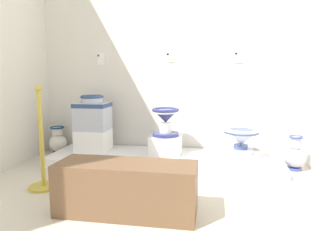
{
  "coord_description": "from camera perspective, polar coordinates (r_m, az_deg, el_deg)",
  "views": [
    {
      "loc": [
        2.3,
        -0.61,
        1.05
      ],
      "look_at": [
        1.76,
        2.72,
        0.59
      ],
      "focal_mm": 30.92,
      "sensor_mm": 36.0,
      "label": 1
    }
  ],
  "objects": [
    {
      "name": "plinth_block_pale_glazed",
      "position": [
        3.53,
        -0.47,
        -5.83
      ],
      "size": [
        0.37,
        0.33,
        0.22
      ],
      "primitive_type": "cube",
      "color": "white",
      "rests_on": "display_platform"
    },
    {
      "name": "info_placard_second",
      "position": [
        3.79,
        0.42,
        11.44
      ],
      "size": [
        0.09,
        0.01,
        0.12
      ],
      "color": "white"
    },
    {
      "name": "decorative_vase_corner",
      "position": [
        3.57,
        23.73,
        -7.27
      ],
      "size": [
        0.25,
        0.25,
        0.39
      ],
      "color": "#3F4D98",
      "rests_on": "ground_plane"
    },
    {
      "name": "antique_toilet_leftmost",
      "position": [
        3.46,
        14.23,
        -4.13
      ],
      "size": [
        0.41,
        0.41,
        0.3
      ],
      "color": "silver",
      "rests_on": "plinth_block_leftmost"
    },
    {
      "name": "info_placard_first",
      "position": [
        4.04,
        -13.06,
        10.79
      ],
      "size": [
        0.11,
        0.01,
        0.16
      ],
      "color": "white"
    },
    {
      "name": "antique_toilet_rightmost",
      "position": [
        3.74,
        -14.66,
        0.57
      ],
      "size": [
        0.4,
        0.33,
        0.44
      ],
      "color": "silver",
      "rests_on": "plinth_block_rightmost"
    },
    {
      "name": "wall_back",
      "position": [
        3.87,
        0.19,
        16.41
      ],
      "size": [
        3.61,
        0.06,
        3.25
      ],
      "primitive_type": "cube",
      "color": "silver",
      "rests_on": "ground_plane"
    },
    {
      "name": "decorative_vase_companion",
      "position": [
        4.21,
        -20.88,
        -4.74
      ],
      "size": [
        0.23,
        0.23,
        0.37
      ],
      "color": "navy",
      "rests_on": "ground_plane"
    },
    {
      "name": "display_platform",
      "position": [
        3.53,
        -0.98,
        -8.6
      ],
      "size": [
        2.73,
        0.8,
        0.11
      ],
      "primitive_type": "cube",
      "color": "white",
      "rests_on": "ground_plane"
    },
    {
      "name": "info_placard_third",
      "position": [
        3.76,
        13.88,
        11.12
      ],
      "size": [
        0.12,
        0.01,
        0.14
      ],
      "color": "white"
    },
    {
      "name": "stanchion_post_near_left",
      "position": [
        2.97,
        -23.48,
        -8.17
      ],
      "size": [
        0.28,
        0.28,
        0.97
      ],
      "color": "gold",
      "rests_on": "ground_plane"
    },
    {
      "name": "museum_bench",
      "position": [
        2.3,
        -8.14,
        -14.02
      ],
      "size": [
        1.06,
        0.36,
        0.4
      ],
      "primitive_type": "cube",
      "color": "brown",
      "rests_on": "ground_plane"
    },
    {
      "name": "antique_toilet_pale_glazed",
      "position": [
        3.46,
        -0.48,
        -0.56
      ],
      "size": [
        0.33,
        0.33,
        0.34
      ],
      "color": "navy",
      "rests_on": "plinth_block_pale_glazed"
    },
    {
      "name": "plinth_block_rightmost",
      "position": [
        3.8,
        -14.47,
        -4.74
      ],
      "size": [
        0.4,
        0.33,
        0.27
      ],
      "primitive_type": "cube",
      "color": "white",
      "rests_on": "display_platform"
    },
    {
      "name": "plinth_block_leftmost",
      "position": [
        3.51,
        14.11,
        -7.62
      ],
      "size": [
        0.36,
        0.3,
        0.05
      ],
      "primitive_type": "cube",
      "color": "white",
      "rests_on": "display_platform"
    }
  ]
}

